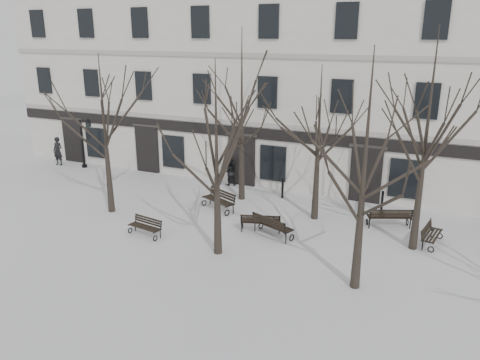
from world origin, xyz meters
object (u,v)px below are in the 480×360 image
Objects in this scene: bench_5 at (431,234)px; lamp_post at (85,139)px; bench_2 at (272,225)px; bench_4 at (390,217)px; tree_1 at (216,137)px; tree_0 at (104,116)px; tree_2 at (366,145)px; bench_0 at (146,226)px; bench_3 at (219,199)px; bench_1 at (261,222)px.

lamp_post is (-21.14, 3.22, 1.43)m from bench_5.
lamp_post is (-14.84, 5.20, 1.37)m from bench_2.
bench_4 reaches higher than bench_2.
tree_0 is at bearing 164.23° from tree_1.
bench_0 is (-9.17, 0.64, -4.64)m from tree_2.
bench_5 is at bearing 65.43° from tree_2.
bench_3 is at bearing -15.22° from bench_4.
bench_0 is at bearing 119.81° from bench_5.
bench_1 is 7.14m from bench_5.
bench_2 is 5.46m from bench_4.
tree_2 is 10.08m from bench_3.
tree_0 is 2.33× the size of lamp_post.
bench_1 is 0.91× the size of bench_3.
tree_0 is 3.76× the size of bench_3.
bench_4 is at bearing 86.26° from tree_2.
bench_0 is (-3.64, 0.24, -4.32)m from tree_1.
bench_3 reaches higher than bench_1.
tree_2 reaches higher than bench_5.
bench_3 is 1.16× the size of bench_5.
bench_3 is at bearing -48.30° from bench_1.
bench_0 is 0.82× the size of bench_2.
bench_2 is (5.05, 2.14, 0.09)m from bench_0.
bench_5 is at bearing -8.66° from lamp_post.
bench_0 is 4.38m from bench_3.
tree_0 is 13.93m from bench_4.
tree_0 is 9.11m from lamp_post.
bench_2 is at bearing 139.80° from bench_1.
bench_3 is 1.00× the size of bench_4.
bench_0 is at bearing 10.66° from bench_1.
tree_0 is 3.76× the size of bench_4.
bench_1 is 0.92× the size of bench_2.
tree_1 is 5.66m from bench_0.
bench_1 is 0.56× the size of lamp_post.
tree_1 reaches higher than bench_3.
bench_1 is 5.86m from bench_4.
tree_2 is 4.64× the size of bench_5.
tree_1 is at bearing 81.13° from bench_2.
lamp_post is (-11.31, 3.24, 1.36)m from bench_3.
tree_1 is 9.84m from bench_5.
bench_5 is 0.53× the size of lamp_post.
bench_5 is (14.59, 2.42, -4.30)m from tree_0.
bench_2 is (1.41, 2.38, -4.23)m from tree_1.
tree_0 reaches higher than bench_3.
bench_3 is at bearing 78.78° from bench_0.
tree_0 is 4.35× the size of bench_5.
bench_3 is (-2.12, 4.34, -4.22)m from tree_1.
bench_5 is (7.71, 4.36, -4.29)m from tree_1.
bench_3 is (4.76, 2.40, -4.23)m from tree_0.
bench_5 is at bearing 9.42° from tree_0.
tree_0 reaches higher than bench_5.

